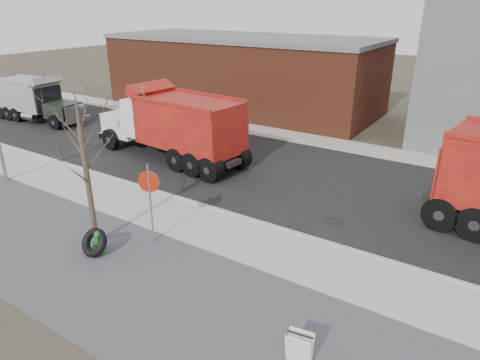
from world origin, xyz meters
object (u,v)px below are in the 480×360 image
Objects in this scene: stop_sign at (149,190)px; dump_truck_grey at (35,98)px; fire_hydrant at (99,243)px; sandwich_board at (299,348)px; dump_truck_red_b at (173,124)px; truck_tire at (94,243)px.

stop_sign is 0.41× the size of dump_truck_grey.
fire_hydrant is 7.40m from sandwich_board.
dump_truck_grey is (-17.79, 7.45, -0.35)m from stop_sign.
stop_sign is at bearing -26.18° from dump_truck_grey.
fire_hydrant is at bearing -31.41° from dump_truck_grey.
dump_truck_red_b is at bearing 126.50° from stop_sign.
dump_truck_red_b reaches higher than stop_sign.
sandwich_board is 14.37m from dump_truck_red_b.
dump_truck_grey reaches higher than fire_hydrant.
truck_tire is at bearing 167.53° from sandwich_board.
fire_hydrant is at bearing -122.33° from stop_sign.
truck_tire reaches higher than sandwich_board.
fire_hydrant is 0.83× the size of truck_tire.
dump_truck_grey is at bearing 157.57° from stop_sign.
dump_truck_red_b is (-11.29, 8.77, 1.46)m from sandwich_board.
sandwich_board is at bearing -25.01° from dump_truck_grey.
sandwich_board is at bearing 147.99° from dump_truck_red_b.
dump_truck_red_b is (-3.82, 8.23, 1.47)m from truck_tire.
dump_truck_grey is at bearing 151.65° from truck_tire.
dump_truck_red_b is (-4.87, 6.66, -0.02)m from stop_sign.
stop_sign is 3.47× the size of sandwich_board.
fire_hydrant is 0.12× the size of dump_truck_grey.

